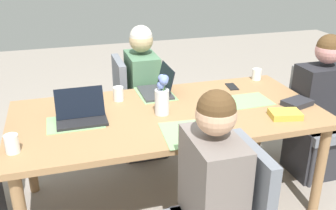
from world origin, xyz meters
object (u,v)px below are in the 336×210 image
Objects in this scene: chair_far_left_far at (133,102)px; book_blue_cover at (297,103)px; coffee_mug_near_left at (118,94)px; book_red_cover at (285,114)px; dining_table at (168,121)px; laptop_far_left_far at (158,88)px; coffee_mug_centre_right at (12,144)px; person_head_right_left_near at (318,116)px; chair_head_right_left_near at (318,115)px; person_near_left_mid at (210,209)px; person_far_left_far at (143,101)px; laptop_head_left_right_near at (81,115)px; flower_vase at (162,95)px; coffee_mug_near_right at (257,74)px; phone_black at (232,87)px; coffee_mug_centre_left at (210,100)px.

book_blue_cover is (1.00, -0.98, 0.27)m from chair_far_left_far.
coffee_mug_near_left is 0.52× the size of book_red_cover.
book_blue_cover is at bearing -44.33° from chair_far_left_far.
coffee_mug_near_left is (-0.29, 0.30, 0.12)m from dining_table.
coffee_mug_centre_right is at bearing -148.00° from laptop_far_left_far.
person_head_right_left_near reaches higher than book_blue_cover.
laptop_far_left_far reaches higher than chair_head_right_left_near.
book_blue_cover is at bearing -29.22° from laptop_far_left_far.
person_near_left_mid is at bearing -75.34° from coffee_mug_near_left.
person_far_left_far reaches higher than book_red_cover.
dining_table is 1.28m from person_head_right_left_near.
chair_head_right_left_near is at bearing 2.84° from laptop_head_left_right_near.
coffee_mug_centre_right is (-2.32, -0.40, 0.30)m from chair_head_right_left_near.
dining_table is at bearing -1.79° from laptop_head_left_right_near.
person_far_left_far is at bearing 87.11° from flower_vase.
person_near_left_mid is 5.97× the size of book_blue_cover.
chair_far_left_far is 1.11m from coffee_mug_near_right.
flower_vase reaches higher than chair_far_left_far.
laptop_far_left_far is 1.60× the size of book_red_cover.
phone_black is (0.71, -0.50, 0.25)m from chair_far_left_far.
book_blue_cover is at bearing -6.59° from laptop_head_left_right_near.
person_far_left_far is 11.44× the size of coffee_mug_near_left.
person_far_left_far is at bearing 118.14° from book_blue_cover.
person_far_left_far reaches higher than flower_vase.
flower_vase is 2.70× the size of coffee_mug_near_left.
chair_far_left_far is at bearing 62.14° from phone_black.
phone_black is at bearing -34.77° from person_far_left_far.
person_near_left_mid is 7.97× the size of phone_black.
dining_table is at bearing -154.83° from coffee_mug_near_right.
phone_black is at bearing 13.83° from laptop_head_left_right_near.
coffee_mug_near_right is 0.47× the size of book_red_cover.
phone_black is at bearing 163.80° from chair_head_right_left_near.
coffee_mug_near_right is (1.49, 0.41, 0.00)m from laptop_head_left_right_near.
person_near_left_mid is at bearing -145.80° from chair_head_right_left_near.
person_near_left_mid is at bearing -146.85° from person_head_right_left_near.
coffee_mug_centre_left is at bearing 12.54° from coffee_mug_centre_right.
flower_vase is at bearing 15.56° from coffee_mug_centre_right.
flower_vase is at bearing 171.73° from book_red_cover.
flower_vase is 1.41× the size of book_red_cover.
person_head_right_left_near reaches higher than phone_black.
coffee_mug_near_right is at bearing 15.34° from laptop_head_left_right_near.
person_near_left_mid is at bearing -86.84° from flower_vase.
person_head_right_left_near is at bearing 2.06° from coffee_mug_centre_left.
coffee_mug_near_right is (0.92, -0.33, 0.27)m from person_far_left_far.
book_blue_cover is (0.61, -0.16, -0.03)m from coffee_mug_centre_left.
flower_vase reaches higher than book_red_cover.
coffee_mug_near_left reaches higher than book_blue_cover.
chair_head_right_left_near is at bearing 5.63° from flower_vase.
phone_black is (0.63, 0.32, 0.08)m from dining_table.
chair_far_left_far is 9.31× the size of coffee_mug_centre_left.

